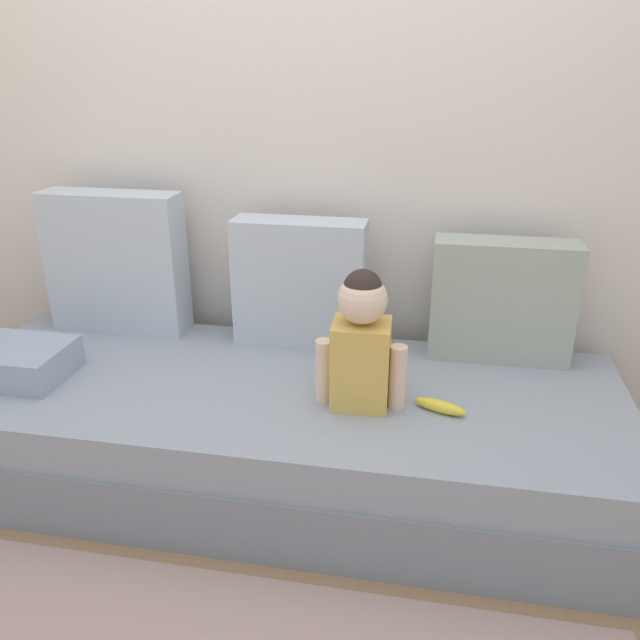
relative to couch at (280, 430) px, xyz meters
The scene contains 9 objects.
ground_plane 0.18m from the couch, ahead, with size 12.00×12.00×0.00m, color #93704C.
back_wall 1.15m from the couch, 90.00° to the left, with size 5.64×0.10×2.35m, color silver.
couch is the anchor object (origin of this frame).
throw_pillow_left 0.96m from the couch, 154.37° to the left, with size 0.55×0.16×0.57m, color #B2BCC6.
throw_pillow_center 0.57m from the couch, 90.00° to the left, with size 0.50×0.16×0.49m, color #B2BCC6.
throw_pillow_right 0.94m from the couch, 25.63° to the left, with size 0.51×0.16×0.45m, color #99A393.
toddler 0.51m from the couch, 15.35° to the right, with size 0.29×0.17×0.46m.
banana 0.60m from the couch, ahead, with size 0.17×0.04×0.04m, color yellow.
folded_blanket 0.98m from the couch, behind, with size 0.40×0.28×0.11m, color #8E9EB2.
Camera 1 is at (0.50, -1.89, 1.42)m, focal length 35.60 mm.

